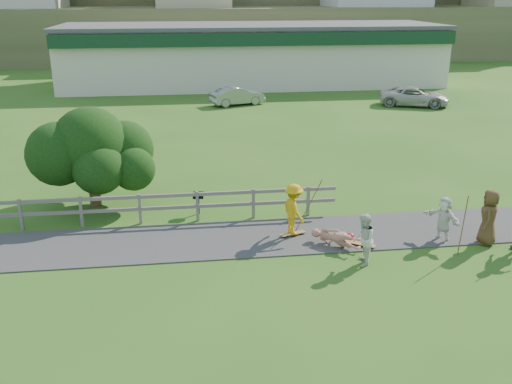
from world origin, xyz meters
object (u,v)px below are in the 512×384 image
(skater_rider, at_px, (294,212))
(car_white, at_px, (415,96))
(spectator_c, at_px, (489,217))
(bbq, at_px, (198,203))
(spectator_d, at_px, (444,219))
(car_silver, at_px, (237,96))
(spectator_a, at_px, (363,240))
(tree, at_px, (93,168))
(skater_fallen, at_px, (336,238))

(skater_rider, height_order, car_white, skater_rider)
(spectator_c, height_order, bbq, spectator_c)
(spectator_d, xyz_separation_m, bbq, (-7.79, 3.48, -0.34))
(car_silver, relative_size, bbq, 4.74)
(skater_rider, xyz_separation_m, spectator_a, (1.64, -2.32, -0.07))
(car_white, relative_size, tree, 1.08)
(car_silver, height_order, tree, tree)
(car_silver, bearing_deg, spectator_a, 163.74)
(skater_rider, distance_m, spectator_c, 6.24)
(skater_fallen, distance_m, car_silver, 24.55)
(spectator_d, relative_size, car_white, 0.31)
(spectator_a, distance_m, tree, 10.58)
(skater_rider, bearing_deg, spectator_c, -119.29)
(spectator_d, xyz_separation_m, tree, (-11.65, 4.91, 0.72))
(car_silver, distance_m, tree, 21.05)
(skater_rider, height_order, spectator_a, skater_rider)
(skater_rider, relative_size, bbq, 2.08)
(skater_fallen, relative_size, bbq, 2.01)
(spectator_d, relative_size, car_silver, 0.39)
(spectator_d, bearing_deg, bbq, -141.08)
(spectator_a, xyz_separation_m, tree, (-8.54, 6.21, 0.68))
(skater_fallen, xyz_separation_m, tree, (-8.08, 4.88, 1.17))
(spectator_d, bearing_deg, car_white, 132.71)
(spectator_c, height_order, tree, tree)
(skater_fallen, relative_size, spectator_c, 0.91)
(car_silver, xyz_separation_m, tree, (-7.49, -19.66, 0.83))
(car_white, height_order, bbq, car_white)
(spectator_c, distance_m, tree, 14.03)
(spectator_c, distance_m, bbq, 9.92)
(skater_rider, bearing_deg, spectator_d, -118.35)
(skater_rider, height_order, tree, tree)
(bbq, bearing_deg, skater_rider, -33.45)
(skater_rider, height_order, bbq, skater_rider)
(spectator_a, relative_size, car_silver, 0.41)
(car_white, xyz_separation_m, tree, (-19.97, -17.60, 0.81))
(spectator_d, distance_m, tree, 12.66)
(spectator_c, bearing_deg, skater_fallen, -65.20)
(skater_fallen, xyz_separation_m, spectator_c, (4.90, -0.41, 0.61))
(spectator_a, xyz_separation_m, spectator_c, (4.44, 0.91, 0.12))
(skater_fallen, relative_size, spectator_d, 1.10)
(spectator_a, xyz_separation_m, car_silver, (-1.05, 25.86, -0.15))
(skater_rider, height_order, car_silver, skater_rider)
(skater_fallen, height_order, tree, tree)
(car_silver, relative_size, tree, 0.88)
(skater_rider, relative_size, car_white, 0.36)
(spectator_c, xyz_separation_m, car_silver, (-5.49, 24.95, -0.27))
(spectator_a, xyz_separation_m, bbq, (-4.68, 4.78, -0.38))
(spectator_a, relative_size, car_white, 0.33)
(spectator_a, distance_m, bbq, 6.70)
(car_silver, bearing_deg, spectator_c, 173.81)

